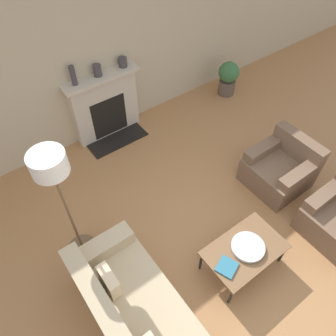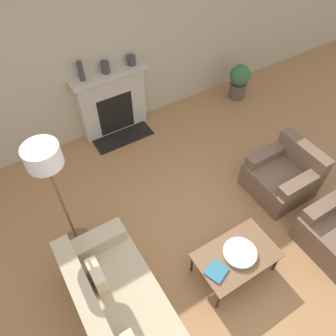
# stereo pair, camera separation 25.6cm
# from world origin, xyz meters

# --- Properties ---
(ground_plane) EXTENTS (18.00, 18.00, 0.00)m
(ground_plane) POSITION_xyz_m (0.00, 0.00, 0.00)
(ground_plane) COLOR #A87547
(wall_back) EXTENTS (18.00, 0.06, 2.90)m
(wall_back) POSITION_xyz_m (0.00, 3.19, 1.45)
(wall_back) COLOR #BCAD8E
(wall_back) RESTS_ON ground_plane
(fireplace) EXTENTS (1.24, 0.59, 1.14)m
(fireplace) POSITION_xyz_m (0.13, 3.05, 0.56)
(fireplace) COLOR beige
(fireplace) RESTS_ON ground_plane
(couch) EXTENTS (0.84, 1.89, 0.74)m
(couch) POSITION_xyz_m (-1.20, 0.03, 0.29)
(couch) COLOR tan
(couch) RESTS_ON ground_plane
(armchair_far) EXTENTS (0.83, 0.82, 0.76)m
(armchair_far) POSITION_xyz_m (1.63, 0.55, 0.29)
(armchair_far) COLOR brown
(armchair_far) RESTS_ON ground_plane
(coffee_table) EXTENTS (0.96, 0.60, 0.40)m
(coffee_table) POSITION_xyz_m (0.22, -0.10, 0.37)
(coffee_table) COLOR brown
(coffee_table) RESTS_ON ground_plane
(bowl) EXTENTS (0.40, 0.40, 0.05)m
(bowl) POSITION_xyz_m (0.25, -0.11, 0.43)
(bowl) COLOR silver
(bowl) RESTS_ON coffee_table
(book) EXTENTS (0.28, 0.27, 0.02)m
(book) POSITION_xyz_m (-0.11, -0.14, 0.42)
(book) COLOR teal
(book) RESTS_ON coffee_table
(floor_lamp) EXTENTS (0.37, 0.37, 1.76)m
(floor_lamp) POSITION_xyz_m (-1.28, 1.30, 1.44)
(floor_lamp) COLOR brown
(floor_lamp) RESTS_ON ground_plane
(mantel_vase_left) EXTENTS (0.08, 0.08, 0.30)m
(mantel_vase_left) POSITION_xyz_m (-0.27, 3.06, 1.29)
(mantel_vase_left) COLOR #3D383D
(mantel_vase_left) RESTS_ON fireplace
(mantel_vase_center_left) EXTENTS (0.12, 0.12, 0.18)m
(mantel_vase_center_left) POSITION_xyz_m (0.11, 3.06, 1.23)
(mantel_vase_center_left) COLOR #3D383D
(mantel_vase_center_left) RESTS_ON fireplace
(mantel_vase_center_right) EXTENTS (0.14, 0.14, 0.15)m
(mantel_vase_center_right) POSITION_xyz_m (0.55, 3.06, 1.21)
(mantel_vase_center_right) COLOR #3D383D
(mantel_vase_center_right) RESTS_ON fireplace
(potted_plant) EXTENTS (0.39, 0.39, 0.67)m
(potted_plant) POSITION_xyz_m (2.57, 2.68, 0.37)
(potted_plant) COLOR brown
(potted_plant) RESTS_ON ground_plane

